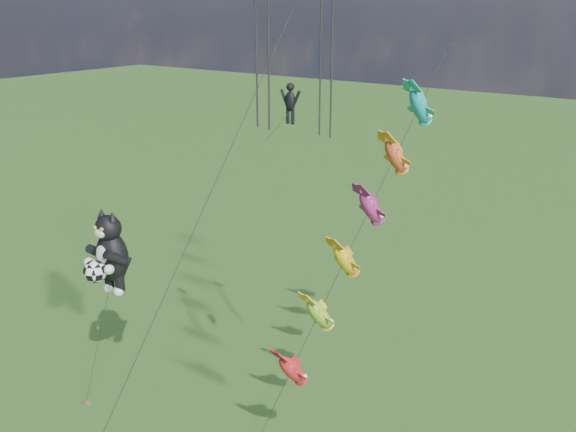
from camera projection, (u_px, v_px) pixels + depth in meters
The scene contains 3 objects.
cat_kite_rig at pixel (109, 253), 36.97m from camera, with size 2.36×4.06×11.12m.
fish_windsock_rig at pixel (357, 235), 31.26m from camera, with size 3.35×15.67×20.56m.
parafoil_rig at pixel (285, 83), 26.35m from camera, with size 3.39×17.39×25.31m.
Camera 1 is at (33.62, -14.07, 22.38)m, focal length 40.00 mm.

